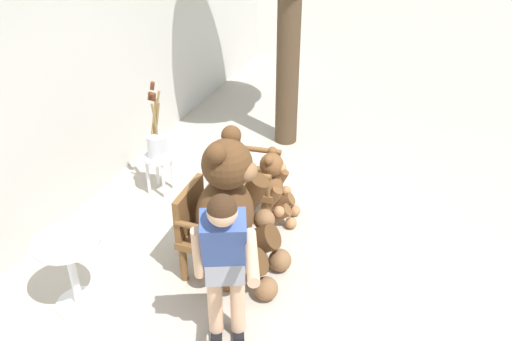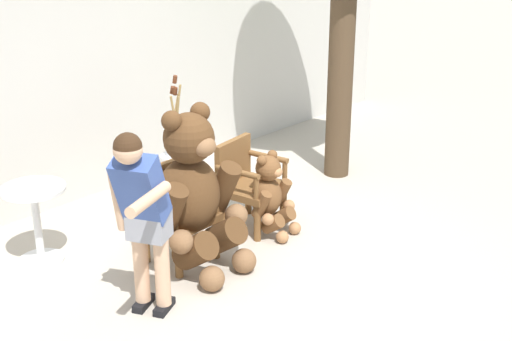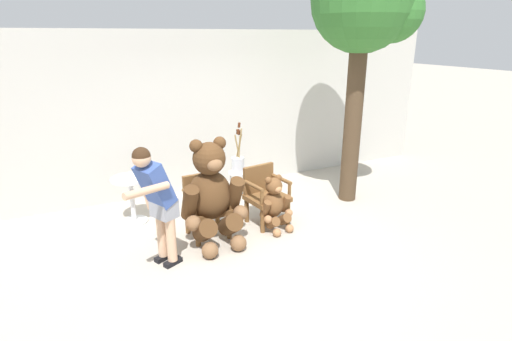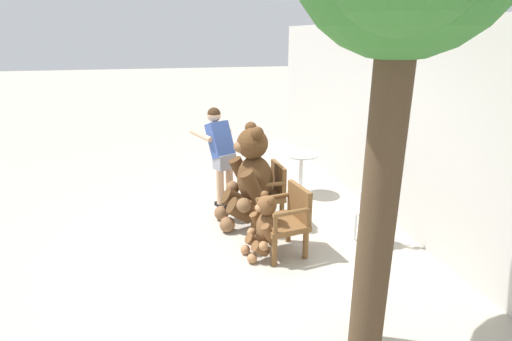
{
  "view_description": "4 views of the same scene",
  "coord_description": "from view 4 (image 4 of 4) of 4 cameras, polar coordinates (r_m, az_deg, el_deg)",
  "views": [
    {
      "loc": [
        -4.11,
        -1.41,
        3.64
      ],
      "look_at": [
        0.29,
        0.41,
        0.68
      ],
      "focal_mm": 40.0,
      "sensor_mm": 36.0,
      "label": 1
    },
    {
      "loc": [
        -4.17,
        -3.85,
        3.1
      ],
      "look_at": [
        0.13,
        0.15,
        0.78
      ],
      "focal_mm": 50.0,
      "sensor_mm": 36.0,
      "label": 2
    },
    {
      "loc": [
        -2.05,
        -4.36,
        2.71
      ],
      "look_at": [
        0.25,
        0.45,
        0.89
      ],
      "focal_mm": 28.0,
      "sensor_mm": 36.0,
      "label": 3
    },
    {
      "loc": [
        4.7,
        -0.84,
        2.6
      ],
      "look_at": [
        -0.08,
        0.31,
        0.93
      ],
      "focal_mm": 28.0,
      "sensor_mm": 36.0,
      "label": 4
    }
  ],
  "objects": [
    {
      "name": "white_stool",
      "position": [
        5.39,
        15.56,
        -6.58
      ],
      "size": [
        0.34,
        0.34,
        0.46
      ],
      "color": "silver",
      "rests_on": "ground"
    },
    {
      "name": "wooden_chair_right",
      "position": [
        4.96,
        4.41,
        -6.83
      ],
      "size": [
        0.63,
        0.6,
        0.86
      ],
      "color": "brown",
      "rests_on": "ground"
    },
    {
      "name": "round_side_table",
      "position": [
        6.8,
        6.45,
        0.2
      ],
      "size": [
        0.56,
        0.56,
        0.72
      ],
      "color": "silver",
      "rests_on": "ground"
    },
    {
      "name": "wooden_chair_left",
      "position": [
        5.77,
        1.6,
        -2.98
      ],
      "size": [
        0.58,
        0.54,
        0.86
      ],
      "color": "brown",
      "rests_on": "ground"
    },
    {
      "name": "person_visitor",
      "position": [
        6.23,
        -5.09,
        3.05
      ],
      "size": [
        0.67,
        0.68,
        1.55
      ],
      "color": "black",
      "rests_on": "ground"
    },
    {
      "name": "ground_plane",
      "position": [
        5.44,
        -3.04,
        -9.82
      ],
      "size": [
        60.0,
        60.0,
        0.0
      ],
      "primitive_type": "plane",
      "color": "#B2A899"
    },
    {
      "name": "teddy_bear_large",
      "position": [
        5.62,
        -0.92,
        -0.84
      ],
      "size": [
        0.87,
        0.84,
        1.46
      ],
      "color": "#4C3019",
      "rests_on": "ground"
    },
    {
      "name": "teddy_bear_small",
      "position": [
        4.89,
        1.25,
        -7.92
      ],
      "size": [
        0.5,
        0.5,
        0.82
      ],
      "color": "brown",
      "rests_on": "ground"
    },
    {
      "name": "brush_bucket",
      "position": [
        5.27,
        15.85,
        -3.78
      ],
      "size": [
        0.22,
        0.22,
        0.87
      ],
      "color": "silver",
      "rests_on": "white_stool"
    },
    {
      "name": "back_wall",
      "position": [
        5.83,
        20.66,
        5.71
      ],
      "size": [
        10.0,
        0.16,
        2.8
      ],
      "primitive_type": "cube",
      "color": "beige",
      "rests_on": "ground"
    }
  ]
}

